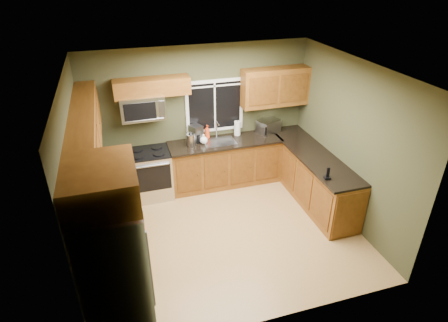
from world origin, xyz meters
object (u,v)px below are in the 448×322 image
microwave (142,107)px  coffee_maker (196,134)px  paper_towel_roll (237,128)px  cordless_phone (327,175)px  range (150,174)px  soap_bottle_c (204,139)px  refrigerator (116,268)px  soap_bottle_a (207,132)px  toaster_oven (268,126)px  kettle (191,139)px

microwave → coffee_maker: size_ratio=2.41×
paper_towel_roll → cordless_phone: bearing=-67.6°
range → microwave: microwave is taller
microwave → cordless_phone: microwave is taller
coffee_maker → soap_bottle_c: size_ratio=1.69×
refrigerator → cordless_phone: 3.43m
coffee_maker → paper_towel_roll: bearing=2.9°
range → microwave: 1.27m
cordless_phone → soap_bottle_a: bearing=125.3°
toaster_oven → coffee_maker: 1.47m
toaster_oven → paper_towel_roll: (-0.63, 0.06, 0.01)m
paper_towel_roll → refrigerator: bearing=-129.6°
cordless_phone → coffee_maker: bearing=130.3°
cordless_phone → toaster_oven: bearing=95.7°
range → paper_towel_roll: bearing=6.8°
toaster_oven → kettle: kettle is taller
refrigerator → cordless_phone: (3.29, 0.98, 0.10)m
range → kettle: kettle is taller
paper_towel_roll → cordless_phone: 2.16m
refrigerator → soap_bottle_a: size_ratio=6.62×
soap_bottle_c → cordless_phone: cordless_phone is taller
microwave → soap_bottle_a: 1.34m
toaster_oven → soap_bottle_c: bearing=-175.1°
microwave → soap_bottle_a: (1.17, 0.09, -0.65)m
range → paper_towel_roll: paper_towel_roll is taller
range → cordless_phone: bearing=-34.5°
range → coffee_maker: coffee_maker is taller
microwave → paper_towel_roll: size_ratio=2.41×
range → toaster_oven: (2.41, 0.15, 0.60)m
kettle → cordless_phone: 2.53m
refrigerator → soap_bottle_c: 3.30m
toaster_oven → cordless_phone: (0.19, -1.93, -0.07)m
microwave → soap_bottle_c: microwave is taller
microwave → toaster_oven: bearing=0.3°
paper_towel_roll → soap_bottle_a: (-0.60, 0.02, -0.01)m
refrigerator → coffee_maker: (1.63, 2.94, 0.19)m
refrigerator → coffee_maker: size_ratio=5.71×
toaster_oven → refrigerator: bearing=-136.7°
toaster_oven → soap_bottle_c: 1.36m
toaster_oven → cordless_phone: bearing=-84.3°
soap_bottle_a → paper_towel_roll: bearing=-1.9°
kettle → coffee_maker: bearing=52.7°
cordless_phone → microwave: bearing=143.5°
refrigerator → paper_towel_roll: refrigerator is taller
paper_towel_roll → coffee_maker: bearing=-177.1°
range → microwave: bearing=90.0°
range → kettle: bearing=-1.3°
toaster_oven → kettle: bearing=-174.1°
coffee_maker → refrigerator: bearing=-119.0°
coffee_maker → soap_bottle_a: size_ratio=1.16×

